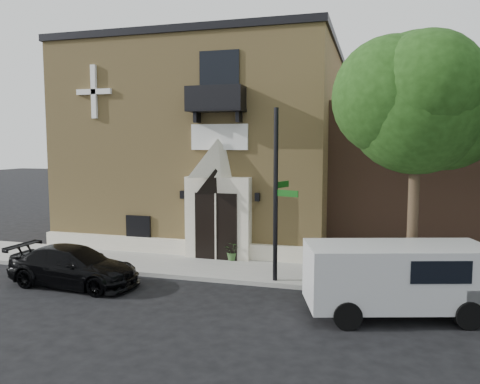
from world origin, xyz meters
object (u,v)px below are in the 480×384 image
(black_sedan, at_px, (74,266))
(pedestrian_near, at_px, (451,265))
(fire_hydrant, at_px, (384,277))
(dumpster, at_px, (407,270))
(cargo_van, at_px, (403,277))
(street_sign, at_px, (276,195))

(black_sedan, distance_m, pedestrian_near, 11.93)
(fire_hydrant, xyz_separation_m, dumpster, (0.70, 0.44, 0.15))
(black_sedan, xyz_separation_m, dumpster, (10.46, 2.30, 0.05))
(black_sedan, relative_size, pedestrian_near, 2.81)
(cargo_van, height_order, pedestrian_near, cargo_van)
(dumpster, distance_m, pedestrian_near, 1.27)
(cargo_van, bearing_deg, fire_hydrant, 87.19)
(dumpster, bearing_deg, fire_hydrant, -127.26)
(black_sedan, distance_m, dumpster, 10.71)
(street_sign, height_order, fire_hydrant, street_sign)
(fire_hydrant, xyz_separation_m, pedestrian_near, (1.94, 0.42, 0.40))
(street_sign, distance_m, pedestrian_near, 5.74)
(cargo_van, distance_m, dumpster, 2.30)
(black_sedan, relative_size, street_sign, 0.79)
(pedestrian_near, bearing_deg, fire_hydrant, -12.03)
(street_sign, height_order, dumpster, street_sign)
(cargo_van, height_order, fire_hydrant, cargo_van)
(street_sign, relative_size, fire_hydrant, 7.03)
(cargo_van, distance_m, street_sign, 4.69)
(fire_hydrant, bearing_deg, cargo_van, -76.21)
(street_sign, distance_m, fire_hydrant, 4.20)
(fire_hydrant, bearing_deg, street_sign, 179.08)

